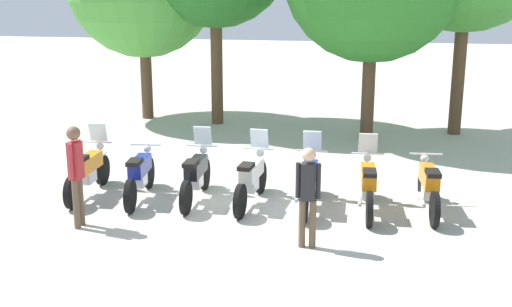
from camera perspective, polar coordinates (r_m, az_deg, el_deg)
name	(u,v)px	position (r m, az deg, el deg)	size (l,w,h in m)	color
ground_plane	(251,205)	(12.36, -0.47, -4.61)	(80.00, 80.00, 0.00)	#BCB7A8
motorcycle_0	(88,170)	(13.23, -14.77, -1.47)	(0.62, 2.19, 1.37)	black
motorcycle_1	(140,174)	(12.77, -10.34, -1.86)	(0.62, 2.18, 0.99)	black
motorcycle_2	(196,175)	(12.54, -5.38, -1.92)	(0.62, 2.19, 1.37)	black
motorcycle_3	(251,178)	(12.26, -0.41, -2.23)	(0.62, 2.19, 1.37)	black
motorcycle_4	(309,181)	(12.13, 4.74, -2.47)	(0.62, 2.19, 1.37)	black
motorcycle_5	(368,184)	(12.06, 9.97, -2.74)	(0.62, 2.19, 1.37)	black
motorcycle_6	(428,186)	(12.27, 15.17, -2.81)	(0.62, 2.19, 0.99)	black
person_0	(308,190)	(10.12, 4.67, -3.29)	(0.40, 0.22, 1.65)	brown
person_1	(76,168)	(11.36, -15.81, -1.26)	(0.24, 0.40, 1.80)	brown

